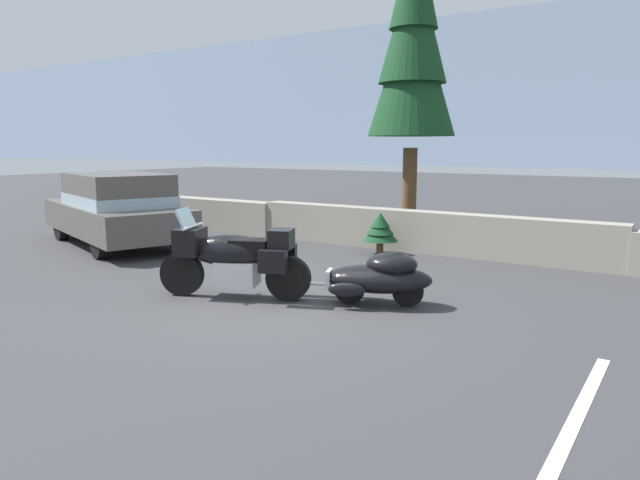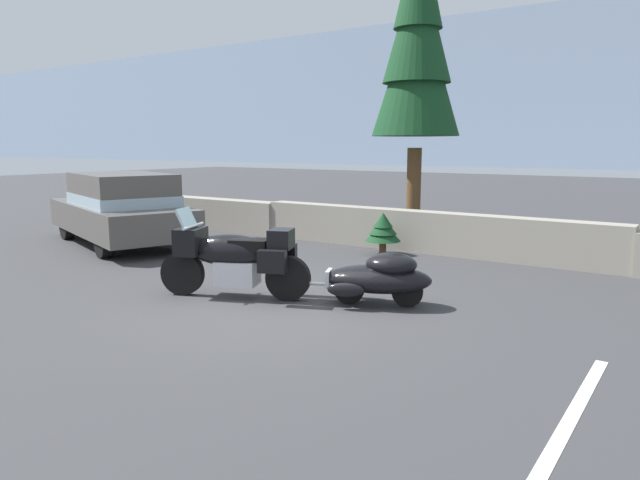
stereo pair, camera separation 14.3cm
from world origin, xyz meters
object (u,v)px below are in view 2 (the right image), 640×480
pine_tree_tall (418,39)px  car_shaped_trailer (379,277)px  touring_motorcycle (233,256)px  suv_at_left_edge (121,208)px

pine_tree_tall → car_shaped_trailer: bearing=-68.7°
touring_motorcycle → suv_at_left_edge: 5.71m
touring_motorcycle → suv_at_left_edge: (-5.32, 2.04, 0.22)m
touring_motorcycle → suv_at_left_edge: suv_at_left_edge is taller
touring_motorcycle → pine_tree_tall: size_ratio=0.29×
touring_motorcycle → car_shaped_trailer: (1.99, 0.84, -0.21)m
suv_at_left_edge → pine_tree_tall: pine_tree_tall is taller
suv_at_left_edge → touring_motorcycle: bearing=-21.0°
car_shaped_trailer → suv_at_left_edge: suv_at_left_edge is taller
suv_at_left_edge → pine_tree_tall: bearing=45.3°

